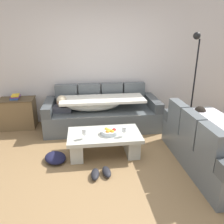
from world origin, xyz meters
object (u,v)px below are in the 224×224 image
Objects in this scene: side_cabinet at (18,113)px; pair_of_shoes at (101,173)px; fruit_bowl at (110,132)px; wine_glass_near_left at (84,132)px; floor_lamp at (194,75)px; couch_near_window at (211,145)px; book_stack_on_cabinet at (15,97)px; wine_glass_near_right at (124,130)px; crumpled_garment at (55,158)px; couch_along_wall at (101,113)px; coffee_table at (104,141)px.

side_cabinet is 2.54m from pair_of_shoes.
fruit_bowl is 0.43m from wine_glass_near_left.
floor_lamp reaches higher than wine_glass_near_left.
floor_lamp is at bearing -5.05° from side_cabinet.
couch_near_window is at bearing 2.72° from pair_of_shoes.
floor_lamp is at bearing -4.96° from book_stack_on_cabinet.
fruit_bowl is 2.28m from book_stack_on_cabinet.
couch_near_window reaches higher than wine_glass_near_right.
floor_lamp reaches higher than fruit_bowl.
wine_glass_near_right is 1.19m from crumpled_garment.
wine_glass_near_right is 2.51m from side_cabinet.
book_stack_on_cabinet is (-1.39, 1.48, 0.19)m from wine_glass_near_left.
wine_glass_near_left is 2.64m from floor_lamp.
crumpled_garment is (0.90, -1.47, -0.26)m from side_cabinet.
couch_near_window reaches higher than book_stack_on_cabinet.
pair_of_shoes is (-0.42, -0.47, -0.45)m from wine_glass_near_right.
couch_along_wall is at bearing 85.27° from pair_of_shoes.
couch_along_wall is 1.30m from wine_glass_near_right.
fruit_bowl is at bearing -37.48° from side_cabinet.
couch_near_window is 6.82× the size of fruit_bowl.
wine_glass_near_right is at bearing 73.18° from couch_near_window.
fruit_bowl is (-1.50, 0.50, 0.09)m from couch_near_window.
couch_along_wall is 14.20× the size of wine_glass_near_left.
side_cabinet is at bearing 141.88° from coffee_table.
fruit_bowl is at bearing 71.77° from couch_near_window.
coffee_table is 0.21m from fruit_bowl.
floor_lamp reaches higher than side_cabinet.
couch_along_wall is at bearing 102.29° from wine_glass_near_right.
couch_near_window is at bearing -29.57° from side_cabinet.
couch_along_wall is 1.80m from book_stack_on_cabinet.
side_cabinet is 0.37m from book_stack_on_cabinet.
wine_glass_near_right is 0.42× the size of crumpled_garment.
floor_lamp is (1.94, -0.10, 0.79)m from couch_along_wall.
crumpled_garment is at bearing -157.59° from floor_lamp.
wine_glass_near_right is 0.52× the size of pair_of_shoes.
book_stack_on_cabinet is 0.59× the size of crumpled_garment.
fruit_bowl is at bearing 153.88° from wine_glass_near_right.
wine_glass_near_right is at bearing -36.18° from book_stack_on_cabinet.
couch_near_window reaches higher than wine_glass_near_left.
wine_glass_near_left is at bearing 78.57° from couch_near_window.
wine_glass_near_right reaches higher than fruit_bowl.
couch_along_wall is at bearing 177.08° from floor_lamp.
pair_of_shoes is at bearing -109.16° from fruit_bowl.
book_stack_on_cabinet reaches higher than wine_glass_near_right.
coffee_table is 4.29× the size of fruit_bowl.
side_cabinet is (-1.74, 0.23, -0.01)m from couch_along_wall.
couch_along_wall is 1.12m from coffee_table.
couch_along_wall reaches higher than side_cabinet.
wine_glass_near_left is 2.04m from side_cabinet.
wine_glass_near_right is at bearing 0.14° from wine_glass_near_left.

